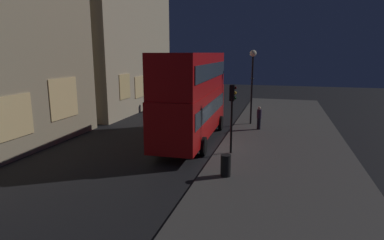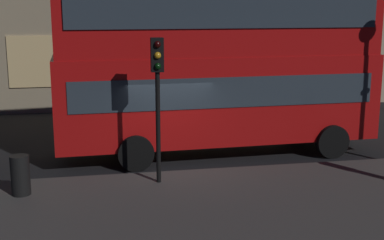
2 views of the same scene
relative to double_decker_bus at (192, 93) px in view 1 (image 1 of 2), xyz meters
name	(u,v)px [view 1 (image 1 of 2)]	position (x,y,z in m)	size (l,w,h in m)	color
ground_plane	(206,150)	(-1.71, -1.28, -3.07)	(80.00, 80.00, 0.00)	black
sidewalk_slab	(284,155)	(-1.71, -5.65, -3.01)	(44.00, 7.41, 0.12)	#423F3D
building_plain_facade	(100,21)	(9.88, 12.09, 5.49)	(14.41, 9.36, 17.13)	tan
double_decker_bus	(192,93)	(0.00, 0.00, 0.00)	(10.18, 3.07, 5.54)	#B20F0F
traffic_light_near_kerb	(232,104)	(-2.24, -2.85, -0.24)	(0.33, 0.37, 3.76)	black
traffic_light_far_side	(190,81)	(11.01, 3.29, -0.23)	(0.35, 0.38, 3.95)	black
street_lamp	(253,70)	(5.66, -3.14, 1.17)	(0.50, 0.50, 5.63)	black
pedestrian	(259,118)	(3.89, -3.89, -2.09)	(0.33, 0.33, 1.67)	black
litter_bin	(226,165)	(-5.67, -3.13, -2.46)	(0.46, 0.46, 0.98)	black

